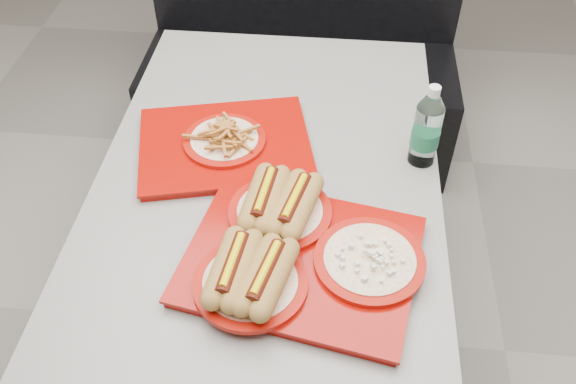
# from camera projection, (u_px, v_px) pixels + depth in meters

# --- Properties ---
(ground) EXTENTS (6.00, 6.00, 0.00)m
(ground) POSITION_uv_depth(u_px,v_px,m) (273.00, 331.00, 2.14)
(ground) COLOR gray
(ground) RESTS_ON ground
(diner_table) EXTENTS (0.92, 1.42, 0.75)m
(diner_table) POSITION_uv_depth(u_px,v_px,m) (269.00, 218.00, 1.72)
(diner_table) COLOR black
(diner_table) RESTS_ON ground
(booth_bench) EXTENTS (1.30, 0.57, 1.35)m
(booth_bench) POSITION_uv_depth(u_px,v_px,m) (301.00, 60.00, 2.62)
(booth_bench) COLOR black
(booth_bench) RESTS_ON ground
(tray_near) EXTENTS (0.58, 0.50, 0.11)m
(tray_near) POSITION_uv_depth(u_px,v_px,m) (292.00, 250.00, 1.37)
(tray_near) COLOR #960A04
(tray_near) RESTS_ON diner_table
(tray_far) EXTENTS (0.53, 0.46, 0.09)m
(tray_far) POSITION_uv_depth(u_px,v_px,m) (225.00, 142.00, 1.66)
(tray_far) COLOR #960A04
(tray_far) RESTS_ON diner_table
(water_bottle) EXTENTS (0.07, 0.07, 0.24)m
(water_bottle) POSITION_uv_depth(u_px,v_px,m) (426.00, 130.00, 1.58)
(water_bottle) COLOR silver
(water_bottle) RESTS_ON diner_table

